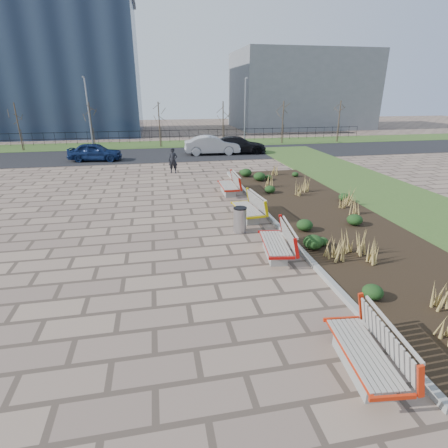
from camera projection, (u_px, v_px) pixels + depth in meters
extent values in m
plane|color=#846D5B|center=(188.00, 304.00, 8.70)|extent=(120.00, 120.00, 0.00)
cube|color=black|center=(328.00, 218.00, 14.39)|extent=(4.50, 18.00, 0.10)
cube|color=gray|center=(274.00, 222.00, 13.96)|extent=(0.16, 18.00, 0.15)
cube|color=#33511E|center=(428.00, 212.00, 15.25)|extent=(5.00, 38.00, 0.04)
cube|color=#33511E|center=(160.00, 144.00, 34.36)|extent=(80.00, 5.00, 0.04)
cube|color=black|center=(162.00, 155.00, 28.86)|extent=(80.00, 7.00, 0.02)
cylinder|color=#B2B2B7|center=(240.00, 220.00, 12.99)|extent=(0.48, 0.48, 0.94)
imported|color=black|center=(173.00, 161.00, 22.24)|extent=(0.66, 0.51, 1.60)
imported|color=#11214D|center=(95.00, 152.00, 26.14)|extent=(4.04, 2.05, 1.32)
imported|color=#96979D|center=(212.00, 145.00, 28.77)|extent=(4.60, 1.80, 1.49)
imported|color=black|center=(238.00, 145.00, 29.33)|extent=(4.93, 2.48, 1.37)
cube|color=slate|center=(300.00, 90.00, 48.99)|extent=(18.00, 12.00, 10.00)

